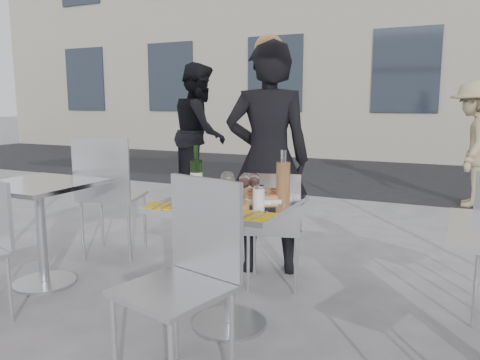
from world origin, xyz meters
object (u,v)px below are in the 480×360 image
at_px(side_table_left, 40,212).
at_px(woman_diner, 268,160).
at_px(wine_bottle, 196,174).
at_px(pedestrian_a, 200,133).
at_px(wineglass_white_a, 226,179).
at_px(napkin_right, 254,215).
at_px(wineglass_white_b, 229,180).
at_px(wineglass_red_b, 254,181).
at_px(napkin_left, 163,205).
at_px(carafe, 283,180).
at_px(wineglass_red_a, 245,182).
at_px(main_table, 229,237).
at_px(sugar_shaker, 259,195).
at_px(pedestrian_b, 472,144).
at_px(pizza_near, 219,204).
at_px(chair_far, 273,220).
at_px(pizza_far, 264,194).
at_px(side_chair_lfar, 108,187).
at_px(salad_plate, 227,193).
at_px(chair_near, 189,265).

distance_m(side_table_left, woman_diner, 1.69).
bearing_deg(wine_bottle, pedestrian_a, 119.70).
xyz_separation_m(wineglass_white_a, napkin_right, (0.33, -0.34, -0.11)).
xyz_separation_m(wineglass_white_a, wineglass_white_b, (0.02, -0.01, 0.00)).
relative_size(wineglass_red_b, napkin_left, 0.74).
xyz_separation_m(carafe, wineglass_red_a, (-0.19, -0.11, -0.01)).
distance_m(main_table, sugar_shaker, 0.32).
height_order(pedestrian_b, napkin_left, pedestrian_b).
relative_size(pedestrian_a, napkin_left, 8.52).
distance_m(pedestrian_b, wineglass_red_a, 4.38).
distance_m(side_table_left, pizza_near, 1.52).
height_order(pedestrian_b, wineglass_white_b, pedestrian_b).
bearing_deg(napkin_left, woman_diner, 71.93).
xyz_separation_m(wineglass_white_b, wineglass_red_a, (0.11, -0.03, 0.00)).
distance_m(chair_far, pizza_far, 0.51).
distance_m(side_chair_lfar, pizza_near, 1.66).
xyz_separation_m(chair_far, pizza_near, (-0.02, -0.75, 0.26)).
height_order(pedestrian_b, wineglass_red_a, pedestrian_b).
bearing_deg(salad_plate, main_table, -54.82).
bearing_deg(pedestrian_a, pedestrian_b, -94.03).
xyz_separation_m(chair_far, wineglass_white_b, (-0.07, -0.55, 0.36)).
bearing_deg(pedestrian_a, wineglass_white_b, -170.36).
distance_m(main_table, wine_bottle, 0.48).
relative_size(side_table_left, salad_plate, 3.41).
bearing_deg(chair_far, carafe, 101.12).
height_order(woman_diner, pizza_near, woman_diner).
bearing_deg(woman_diner, pedestrian_a, -72.06).
relative_size(salad_plate, wineglass_red_b, 1.40).
height_order(main_table, pizza_far, pizza_far).
bearing_deg(wineglass_red_a, chair_near, -89.70).
xyz_separation_m(carafe, napkin_left, (-0.54, -0.41, -0.11)).
height_order(sugar_shaker, wineglass_white_b, wineglass_white_b).
bearing_deg(wineglass_white_a, wine_bottle, 162.26).
bearing_deg(sugar_shaker, side_chair_lfar, 157.67).
xyz_separation_m(woman_diner, napkin_left, (-0.12, -1.21, -0.12)).
bearing_deg(pizza_near, wineglass_red_a, 67.22).
height_order(pizza_near, carafe, carafe).
distance_m(woman_diner, pizza_near, 1.09).
relative_size(chair_near, pedestrian_b, 0.61).
bearing_deg(chair_near, side_chair_lfar, 154.91).
xyz_separation_m(wineglass_white_b, wineglass_red_b, (0.15, 0.01, 0.00)).
xyz_separation_m(side_chair_lfar, pedestrian_a, (-0.54, 2.45, 0.30)).
xyz_separation_m(side_table_left, sugar_shaker, (1.69, -0.01, 0.26)).
bearing_deg(salad_plate, sugar_shaker, -15.38).
relative_size(side_chair_lfar, napkin_right, 5.14).
height_order(pizza_near, wineglass_white_b, wineglass_white_b).
height_order(pizza_near, wine_bottle, wine_bottle).
bearing_deg(sugar_shaker, pedestrian_b, 75.33).
xyz_separation_m(side_table_left, napkin_left, (1.23, -0.26, 0.21)).
height_order(pizza_far, napkin_right, pizza_far).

